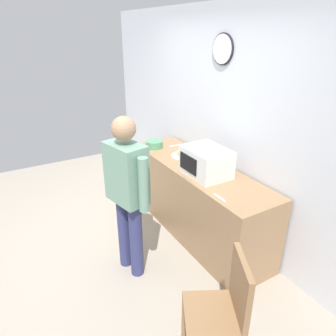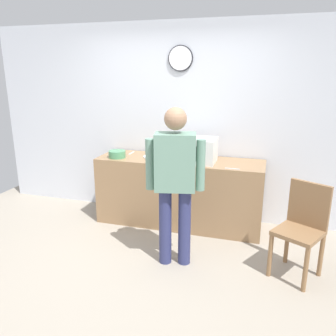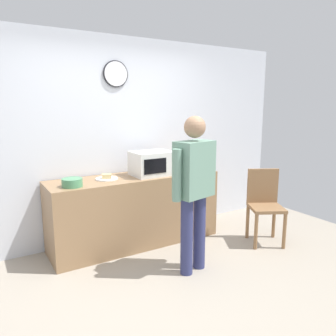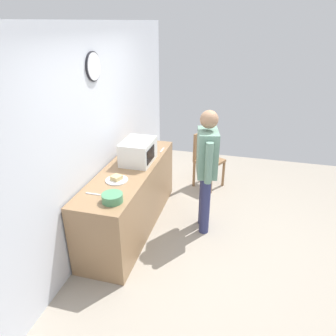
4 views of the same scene
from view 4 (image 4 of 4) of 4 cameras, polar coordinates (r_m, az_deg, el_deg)
ground_plane at (r=4.14m, az=9.16°, el=-13.86°), size 6.00×6.00×0.00m
back_wall at (r=3.90m, az=-13.52°, el=5.32°), size 5.40×0.13×2.60m
kitchen_counter at (r=4.23m, az=-6.86°, el=-5.42°), size 2.14×0.62×0.88m
microwave at (r=4.13m, az=-5.47°, el=3.03°), size 0.50×0.39×0.30m
sandwich_plate at (r=3.72m, az=-9.37°, el=-2.03°), size 0.26×0.26×0.07m
salad_bowl at (r=3.30m, az=-10.13°, el=-5.39°), size 0.22×0.22×0.09m
fork_utensil at (r=3.50m, az=-13.52°, el=-4.61°), size 0.02×0.17×0.01m
spoon_utensil at (r=4.55m, az=-1.07°, el=3.32°), size 0.17×0.03×0.01m
person_standing at (r=3.95m, az=7.07°, el=0.77°), size 0.58×0.32×1.65m
wooden_chair at (r=5.28m, az=6.95°, el=2.06°), size 0.54×0.54×0.94m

